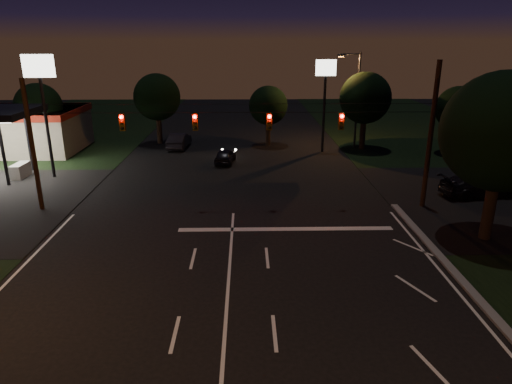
{
  "coord_description": "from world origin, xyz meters",
  "views": [
    {
      "loc": [
        0.83,
        -12.02,
        10.09
      ],
      "look_at": [
        1.28,
        9.13,
        3.0
      ],
      "focal_mm": 32.0,
      "sensor_mm": 36.0,
      "label": 1
    }
  ],
  "objects_px": {
    "car_oncoming_b": "(179,141)",
    "car_oncoming_a": "(225,156)",
    "utility_pole_right": "(422,206)",
    "car_cross": "(479,185)",
    "tree_right_near": "(501,133)"
  },
  "relations": [
    {
      "from": "car_oncoming_b",
      "to": "car_oncoming_a",
      "type": "bearing_deg",
      "value": 133.93
    },
    {
      "from": "utility_pole_right",
      "to": "car_oncoming_a",
      "type": "xyz_separation_m",
      "value": [
        -13.0,
        11.01,
        0.62
      ]
    },
    {
      "from": "car_oncoming_b",
      "to": "car_cross",
      "type": "xyz_separation_m",
      "value": [
        22.21,
        -14.95,
        0.03
      ]
    },
    {
      "from": "utility_pole_right",
      "to": "car_oncoming_a",
      "type": "relative_size",
      "value": 2.47
    },
    {
      "from": "car_oncoming_b",
      "to": "utility_pole_right",
      "type": "bearing_deg",
      "value": 141.32
    },
    {
      "from": "tree_right_near",
      "to": "car_oncoming_b",
      "type": "relative_size",
      "value": 1.95
    },
    {
      "from": "utility_pole_right",
      "to": "car_cross",
      "type": "xyz_separation_m",
      "value": [
        4.48,
        1.89,
        0.77
      ]
    },
    {
      "from": "utility_pole_right",
      "to": "car_oncoming_b",
      "type": "bearing_deg",
      "value": 136.48
    },
    {
      "from": "car_oncoming_a",
      "to": "car_oncoming_b",
      "type": "bearing_deg",
      "value": -43.45
    },
    {
      "from": "car_oncoming_a",
      "to": "tree_right_near",
      "type": "bearing_deg",
      "value": 139.96
    },
    {
      "from": "tree_right_near",
      "to": "car_oncoming_b",
      "type": "xyz_separation_m",
      "value": [
        -19.25,
        21.67,
        -4.94
      ]
    },
    {
      "from": "tree_right_near",
      "to": "car_oncoming_a",
      "type": "height_order",
      "value": "tree_right_near"
    },
    {
      "from": "utility_pole_right",
      "to": "tree_right_near",
      "type": "distance_m",
      "value": 7.61
    },
    {
      "from": "car_oncoming_a",
      "to": "car_cross",
      "type": "xyz_separation_m",
      "value": [
        17.48,
        -9.13,
        0.14
      ]
    },
    {
      "from": "tree_right_near",
      "to": "car_oncoming_a",
      "type": "xyz_separation_m",
      "value": [
        -14.53,
        15.85,
        -5.06
      ]
    }
  ]
}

